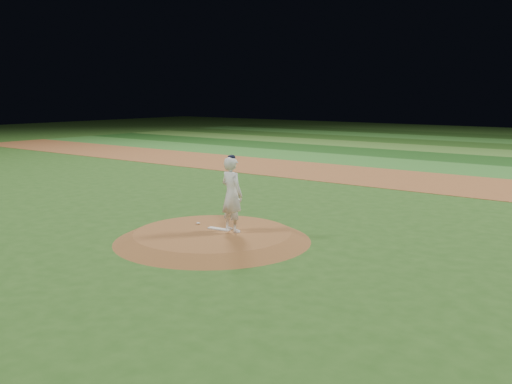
% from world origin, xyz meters
% --- Properties ---
extents(ground, '(120.00, 120.00, 0.00)m').
position_xyz_m(ground, '(0.00, 0.00, 0.00)').
color(ground, '#2B561C').
rests_on(ground, ground).
extents(infield_dirt_band, '(70.00, 6.00, 0.02)m').
position_xyz_m(infield_dirt_band, '(0.00, 14.00, 0.01)').
color(infield_dirt_band, '#93562D').
rests_on(infield_dirt_band, ground).
extents(outfield_stripe_0, '(70.00, 5.00, 0.02)m').
position_xyz_m(outfield_stripe_0, '(0.00, 19.50, 0.01)').
color(outfield_stripe_0, '#33762A').
rests_on(outfield_stripe_0, ground).
extents(outfield_stripe_1, '(70.00, 5.00, 0.02)m').
position_xyz_m(outfield_stripe_1, '(0.00, 24.50, 0.01)').
color(outfield_stripe_1, '#1B4A17').
rests_on(outfield_stripe_1, ground).
extents(outfield_stripe_2, '(70.00, 5.00, 0.02)m').
position_xyz_m(outfield_stripe_2, '(0.00, 29.50, 0.01)').
color(outfield_stripe_2, '#467B2C').
rests_on(outfield_stripe_2, ground).
extents(pitchers_mound, '(5.50, 5.50, 0.25)m').
position_xyz_m(pitchers_mound, '(0.00, 0.00, 0.12)').
color(pitchers_mound, brown).
rests_on(pitchers_mound, ground).
extents(pitching_rubber, '(0.70, 0.24, 0.03)m').
position_xyz_m(pitching_rubber, '(-0.02, 0.30, 0.27)').
color(pitching_rubber, silver).
rests_on(pitching_rubber, pitchers_mound).
extents(rosin_bag, '(0.11, 0.11, 0.06)m').
position_xyz_m(rosin_bag, '(-0.95, 0.43, 0.28)').
color(rosin_bag, silver).
rests_on(rosin_bag, pitchers_mound).
extents(pitcher_on_mound, '(0.84, 0.63, 2.16)m').
position_xyz_m(pitcher_on_mound, '(0.40, 0.37, 1.31)').
color(pitcher_on_mound, white).
rests_on(pitcher_on_mound, pitchers_mound).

